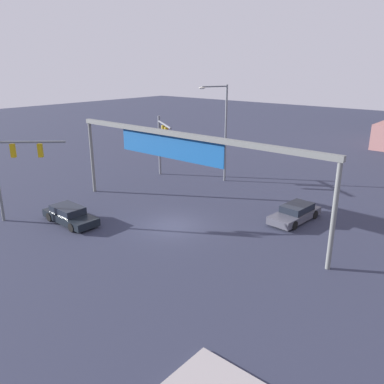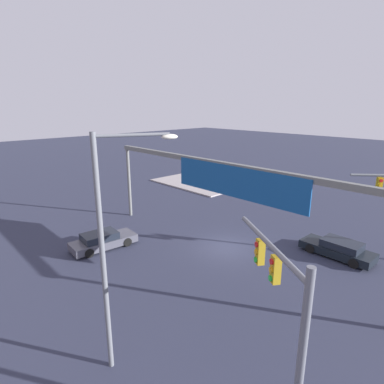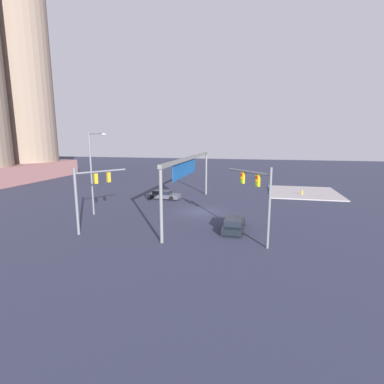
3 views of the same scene
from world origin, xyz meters
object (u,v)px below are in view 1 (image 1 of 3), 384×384
Objects in this scene: sedan_car_waiting_far at (295,213)px; traffic_signal_opposite_side at (12,163)px; traffic_signal_near_corner at (162,137)px; streetlamp_curved_arm at (223,127)px; sedan_car_approaching at (70,215)px.

traffic_signal_opposite_side is at bearing -45.00° from sedan_car_waiting_far.
streetlamp_curved_arm reaches higher than traffic_signal_near_corner.
streetlamp_curved_arm is at bearing 31.12° from traffic_signal_opposite_side.
traffic_signal_near_corner is 1.27× the size of sedan_car_waiting_far.
traffic_signal_opposite_side is (0.13, -15.11, 0.28)m from traffic_signal_near_corner.
sedan_car_waiting_far is (12.31, 10.98, -0.00)m from sedan_car_approaching.
sedan_car_approaching is at bearing -42.74° from traffic_signal_near_corner.
sedan_car_waiting_far is (10.20, -4.79, -4.77)m from streetlamp_curved_arm.
traffic_signal_near_corner is 16.12m from sedan_car_waiting_far.
sedan_car_approaching is at bearing -43.58° from sedan_car_waiting_far.
traffic_signal_near_corner is at bearing 105.14° from sedan_car_approaching.
streetlamp_curved_arm is at bearing -110.46° from sedan_car_waiting_far.
traffic_signal_near_corner is 6.21m from streetlamp_curved_arm.
sedan_car_waiting_far is (15.60, -1.98, -3.53)m from traffic_signal_near_corner.
streetlamp_curved_arm is 12.24m from sedan_car_waiting_far.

